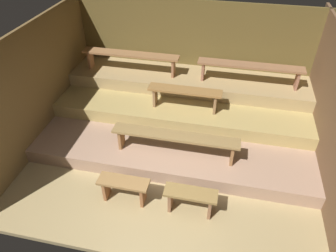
{
  "coord_description": "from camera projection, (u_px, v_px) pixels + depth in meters",
  "views": [
    {
      "loc": [
        0.9,
        -2.66,
        4.23
      ],
      "look_at": [
        -0.11,
        1.96,
        0.61
      ],
      "focal_mm": 33.82,
      "sensor_mm": 36.0,
      "label": 1
    }
  ],
  "objects": [
    {
      "name": "bench_lower_center",
      "position": [
        175.0,
        138.0,
        5.61
      ],
      "size": [
        2.29,
        0.28,
        0.44
      ],
      "color": "olive",
      "rests_on": "platform_lower"
    },
    {
      "name": "platform_middle",
      "position": [
        184.0,
        101.0,
        7.0
      ],
      "size": [
        5.29,
        1.93,
        0.27
      ],
      "primitive_type": "cube",
      "color": "tan",
      "rests_on": "platform_lower"
    },
    {
      "name": "wall_left",
      "position": [
        40.0,
        83.0,
        6.14
      ],
      "size": [
        0.06,
        4.94,
        2.31
      ],
      "primitive_type": "cube",
      "color": "brown",
      "rests_on": "ground"
    },
    {
      "name": "bench_upper_left",
      "position": [
        131.0,
        56.0,
        7.02
      ],
      "size": [
        2.19,
        0.28,
        0.44
      ],
      "color": "#92663F",
      "rests_on": "platform_upper"
    },
    {
      "name": "platform_upper",
      "position": [
        188.0,
        81.0,
        7.16
      ],
      "size": [
        5.29,
        1.08,
        0.27
      ],
      "primitive_type": "cube",
      "color": "tan",
      "rests_on": "platform_middle"
    },
    {
      "name": "ground",
      "position": [
        174.0,
        149.0,
        6.42
      ],
      "size": [
        6.09,
        4.94,
        0.08
      ],
      "primitive_type": "cube",
      "color": "#9D875A"
    },
    {
      "name": "bench_middle_center",
      "position": [
        185.0,
        93.0,
        6.33
      ],
      "size": [
        1.48,
        0.28,
        0.44
      ],
      "color": "olive",
      "rests_on": "platform_middle"
    },
    {
      "name": "bench_floor_right",
      "position": [
        190.0,
        197.0,
        4.96
      ],
      "size": [
        0.84,
        0.28,
        0.44
      ],
      "color": "olive",
      "rests_on": "ground"
    },
    {
      "name": "wall_back",
      "position": [
        193.0,
        51.0,
        7.32
      ],
      "size": [
        6.09,
        0.06,
        2.31
      ],
      "primitive_type": "cube",
      "color": "brown",
      "rests_on": "ground"
    },
    {
      "name": "wall_right",
      "position": [
        333.0,
        118.0,
        5.24
      ],
      "size": [
        0.06,
        4.94,
        2.31
      ],
      "primitive_type": "cube",
      "color": "brown",
      "rests_on": "ground"
    },
    {
      "name": "bench_floor_left",
      "position": [
        124.0,
        186.0,
        5.15
      ],
      "size": [
        0.84,
        0.28,
        0.44
      ],
      "color": "olive",
      "rests_on": "ground"
    },
    {
      "name": "bench_upper_right",
      "position": [
        250.0,
        68.0,
        6.58
      ],
      "size": [
        2.19,
        0.28,
        0.44
      ],
      "color": "#8C603F",
      "rests_on": "platform_upper"
    },
    {
      "name": "platform_lower",
      "position": [
        179.0,
        126.0,
        6.72
      ],
      "size": [
        5.29,
        3.08,
        0.27
      ],
      "primitive_type": "cube",
      "color": "#9E7C64",
      "rests_on": "ground"
    }
  ]
}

